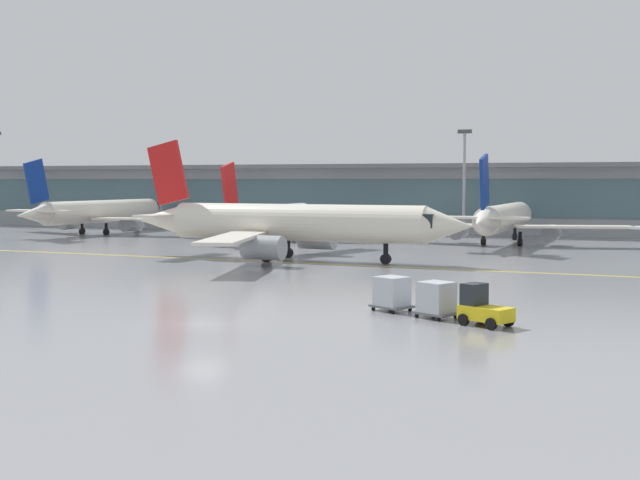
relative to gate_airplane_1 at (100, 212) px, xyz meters
The scene contains 11 objects.
ground_plane 75.43m from the gate_airplane_1, 52.20° to the right, with size 400.00×400.00×0.00m, color gray.
taxiway_centreline_stripe 48.23m from the gate_airplane_1, 36.21° to the right, with size 110.00×0.36×0.01m, color yellow.
terminal_concourse 50.19m from the gate_airplane_1, 22.90° to the left, with size 215.35×11.00×9.60m.
gate_airplane_1 is the anchor object (origin of this frame).
gate_airplane_2 26.62m from the gate_airplane_1, ahead, with size 26.29×28.21×9.36m.
gate_airplane_3 54.38m from the gate_airplane_1, ahead, with size 28.13×30.27×10.03m.
taxiing_regional_jet 46.61m from the gate_airplane_1, 34.52° to the right, with size 33.89×31.46×11.22m.
baggage_tug 81.55m from the gate_airplane_1, 42.76° to the right, with size 2.95×2.53×2.10m.
cargo_dolly_lead 78.62m from the gate_airplane_1, 43.29° to the right, with size 2.61×2.41×1.94m.
cargo_dolly_trailing 75.49m from the gate_airplane_1, 43.90° to the right, with size 2.61×2.41×1.94m.
apron_light_mast_1 49.19m from the gate_airplane_1, 11.74° to the left, with size 1.80×0.36×13.82m.
Camera 1 is at (19.66, -37.75, 7.31)m, focal length 46.76 mm.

